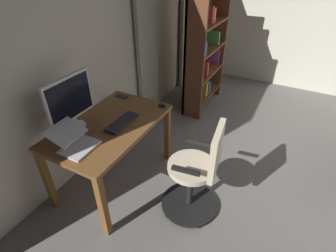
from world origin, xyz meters
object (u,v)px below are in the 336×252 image
object	(u,v)px
cell_phone_by_monitor	(122,96)
desk	(110,132)
office_chair	(198,174)
computer_mouse	(162,105)
computer_keyboard	(122,122)
computer_monitor	(70,100)
laptop	(74,142)
bookshelf	(203,48)

from	to	relation	value
cell_phone_by_monitor	desk	bearing A→B (deg)	26.80
office_chair	computer_mouse	world-z (taller)	office_chair
computer_keyboard	cell_phone_by_monitor	bearing A→B (deg)	-142.86
computer_monitor	computer_keyboard	bearing A→B (deg)	123.83
office_chair	computer_keyboard	size ratio (longest dim) A/B	2.55
laptop	bookshelf	size ratio (longest dim) A/B	0.19
office_chair	computer_monitor	size ratio (longest dim) A/B	1.93
office_chair	cell_phone_by_monitor	world-z (taller)	office_chair
office_chair	bookshelf	xyz separation A→B (m)	(-2.02, -0.78, 0.47)
desk	computer_mouse	size ratio (longest dim) A/B	12.46
computer_mouse	cell_phone_by_monitor	size ratio (longest dim) A/B	0.69
laptop	computer_mouse	size ratio (longest dim) A/B	3.65
cell_phone_by_monitor	office_chair	bearing A→B (deg)	70.61
office_chair	computer_keyboard	bearing A→B (deg)	80.38
desk	bookshelf	distance (m)	2.09
computer_keyboard	laptop	bearing A→B (deg)	-16.25
desk	cell_phone_by_monitor	world-z (taller)	cell_phone_by_monitor
computer_keyboard	bookshelf	size ratio (longest dim) A/B	0.20
computer_monitor	cell_phone_by_monitor	world-z (taller)	computer_monitor
cell_phone_by_monitor	bookshelf	xyz separation A→B (m)	(-1.54, 0.38, 0.18)
computer_keyboard	bookshelf	xyz separation A→B (m)	(-1.99, 0.04, 0.17)
office_chair	computer_monitor	distance (m)	1.34
desk	computer_monitor	xyz separation A→B (m)	(0.17, -0.26, 0.38)
desk	office_chair	xyz separation A→B (m)	(-0.05, 0.93, -0.18)
computer_keyboard	computer_mouse	bearing A→B (deg)	158.33
computer_mouse	bookshelf	distance (m)	1.54
laptop	office_chair	bearing A→B (deg)	113.53
computer_mouse	bookshelf	bearing A→B (deg)	-174.64
computer_mouse	computer_monitor	bearing A→B (deg)	-37.71
computer_mouse	bookshelf	world-z (taller)	bookshelf
computer_monitor	laptop	world-z (taller)	computer_monitor
office_chair	cell_phone_by_monitor	xyz separation A→B (m)	(-0.47, -1.17, 0.29)
desk	computer_keyboard	xyz separation A→B (m)	(-0.07, 0.11, 0.11)
laptop	bookshelf	world-z (taller)	bookshelf
cell_phone_by_monitor	laptop	bearing A→B (deg)	14.81
desk	computer_keyboard	size ratio (longest dim) A/B	3.19
computer_monitor	computer_keyboard	world-z (taller)	computer_monitor
laptop	cell_phone_by_monitor	size ratio (longest dim) A/B	2.53
bookshelf	cell_phone_by_monitor	bearing A→B (deg)	-14.01
laptop	computer_monitor	bearing A→B (deg)	-138.48
laptop	cell_phone_by_monitor	xyz separation A→B (m)	(-0.93, -0.20, -0.05)
computer_monitor	laptop	bearing A→B (deg)	43.39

